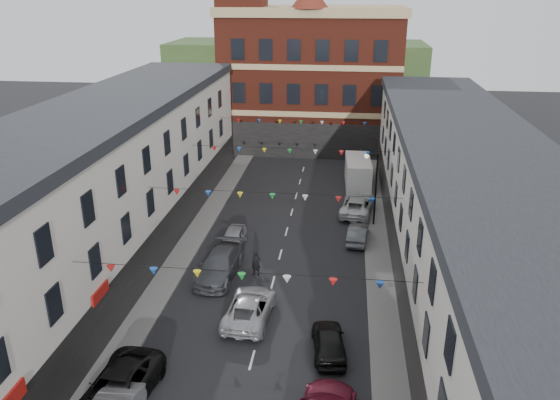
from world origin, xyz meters
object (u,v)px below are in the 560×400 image
at_px(car_left_c, 118,390).
at_px(car_right_e, 358,233).
at_px(white_van, 358,172).
at_px(car_right_d, 329,342).
at_px(street_lamp, 373,180).
at_px(car_right_f, 357,205).
at_px(pedestrian, 256,263).
at_px(moving_car, 250,307).
at_px(car_left_d, 219,265).
at_px(car_left_e, 233,238).

distance_m(car_left_c, car_right_e, 21.74).
bearing_deg(white_van, car_right_d, -96.01).
xyz_separation_m(street_lamp, car_right_f, (-1.05, 2.39, -3.15)).
height_order(car_right_f, pedestrian, pedestrian).
distance_m(car_left_c, car_right_f, 26.62).
bearing_deg(moving_car, car_right_e, -116.25).
distance_m(street_lamp, car_right_f, 4.09).
xyz_separation_m(car_left_d, moving_car, (2.84, -4.67, -0.09)).
bearing_deg(street_lamp, car_right_e, -108.75).
xyz_separation_m(car_right_d, car_right_e, (1.63, 13.82, -0.05)).
relative_size(car_left_c, car_right_f, 1.06).
height_order(street_lamp, car_right_d, street_lamp).
relative_size(moving_car, pedestrian, 3.03).
relative_size(white_van, pedestrian, 3.42).
relative_size(street_lamp, white_van, 1.01).
xyz_separation_m(car_left_c, car_left_d, (1.90, 12.26, 0.03)).
xyz_separation_m(car_left_c, car_right_f, (11.00, 24.24, -0.04)).
distance_m(moving_car, pedestrian, 5.15).
height_order(car_left_d, car_left_e, car_left_d).
distance_m(street_lamp, car_left_c, 25.14).
distance_m(car_left_d, white_van, 21.33).
height_order(car_left_d, pedestrian, pedestrian).
distance_m(car_left_d, car_right_e, 11.18).
height_order(car_left_d, car_right_f, car_left_d).
bearing_deg(street_lamp, car_right_f, 113.74).
xyz_separation_m(car_left_e, car_right_d, (7.47, -11.81, 0.01)).
distance_m(car_left_d, car_left_e, 4.48).
bearing_deg(car_right_f, street_lamp, 121.32).
bearing_deg(car_right_f, car_left_e, 47.06).
height_order(car_right_d, pedestrian, pedestrian).
distance_m(street_lamp, moving_car, 16.33).
distance_m(car_right_d, moving_car, 5.35).
distance_m(car_right_f, moving_car, 17.78).
bearing_deg(car_left_c, white_van, 75.17).
bearing_deg(car_right_d, car_left_e, -64.77).
bearing_deg(moving_car, car_right_f, -107.57).
xyz_separation_m(street_lamp, moving_car, (-7.31, -14.25, -3.17)).
xyz_separation_m(street_lamp, car_left_d, (-10.15, -9.59, -3.08)).
bearing_deg(pedestrian, car_left_e, 128.05).
xyz_separation_m(white_van, pedestrian, (-6.83, -18.78, -0.45)).
distance_m(car_left_c, car_left_e, 16.85).
relative_size(car_left_d, car_right_f, 1.05).
bearing_deg(car_left_e, car_left_d, -90.72).
height_order(car_left_e, car_right_d, car_right_d).
xyz_separation_m(car_left_e, car_right_e, (9.10, 2.01, -0.03)).
xyz_separation_m(car_right_f, pedestrian, (-6.73, -11.52, 0.11)).
xyz_separation_m(street_lamp, car_right_e, (-1.05, -3.09, -3.26)).
relative_size(car_left_d, pedestrian, 3.28).
bearing_deg(car_right_f, car_left_c, 73.17).
distance_m(car_right_e, car_right_f, 5.48).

